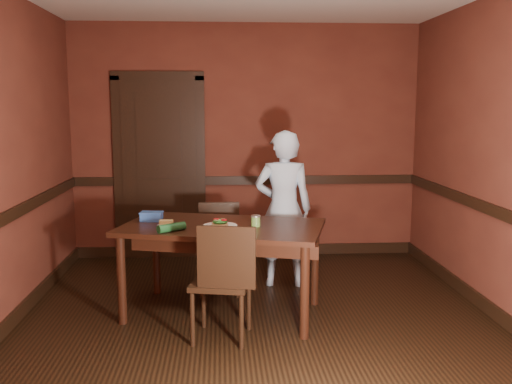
{
  "coord_description": "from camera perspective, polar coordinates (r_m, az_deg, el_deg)",
  "views": [
    {
      "loc": [
        -0.3,
        -4.38,
        1.78
      ],
      "look_at": [
        0.0,
        0.35,
        1.05
      ],
      "focal_mm": 40.0,
      "sensor_mm": 36.0,
      "label": 1
    }
  ],
  "objects": [
    {
      "name": "wall_right",
      "position": [
        4.96,
        24.02,
        3.03
      ],
      "size": [
        0.02,
        4.5,
        2.7
      ],
      "primitive_type": "cube",
      "color": "#5A261B",
      "rests_on": "ground"
    },
    {
      "name": "dining_table",
      "position": [
        4.9,
        -3.36,
        -7.76
      ],
      "size": [
        1.84,
        1.33,
        0.78
      ],
      "primitive_type": "cube",
      "rotation": [
        0.0,
        0.0,
        -0.26
      ],
      "color": "black",
      "rests_on": "floor"
    },
    {
      "name": "wrapped_veg",
      "position": [
        4.6,
        -8.45,
        -3.53
      ],
      "size": [
        0.23,
        0.19,
        0.07
      ],
      "primitive_type": "cylinder",
      "rotation": [
        0.0,
        1.57,
        0.63
      ],
      "color": "#15431E",
      "rests_on": "dining_table"
    },
    {
      "name": "wall_back",
      "position": [
        6.65,
        -1.02,
        5.04
      ],
      "size": [
        4.0,
        0.02,
        2.7
      ],
      "primitive_type": "cube",
      "color": "#5A261B",
      "rests_on": "ground"
    },
    {
      "name": "wall_front",
      "position": [
        2.19,
        4.24,
        -2.53
      ],
      "size": [
        4.0,
        0.02,
        2.7
      ],
      "primitive_type": "cube",
      "color": "#5A261B",
      "rests_on": "ground"
    },
    {
      "name": "food_tub",
      "position": [
        5.04,
        -10.41,
        -2.41
      ],
      "size": [
        0.2,
        0.15,
        0.08
      ],
      "rotation": [
        0.0,
        0.0,
        -0.12
      ],
      "color": "#3563B9",
      "rests_on": "dining_table"
    },
    {
      "name": "chair_near",
      "position": [
        4.39,
        -3.49,
        -8.78
      ],
      "size": [
        0.5,
        0.5,
        0.92
      ],
      "primitive_type": null,
      "rotation": [
        0.0,
        0.0,
        2.94
      ],
      "color": "black",
      "rests_on": "floor"
    },
    {
      "name": "door",
      "position": [
        6.67,
        -9.63,
        2.7
      ],
      "size": [
        1.05,
        0.07,
        2.2
      ],
      "color": "black",
      "rests_on": "ground"
    },
    {
      "name": "dado_back",
      "position": [
        6.68,
        -1.01,
        1.18
      ],
      "size": [
        4.0,
        0.03,
        0.1
      ],
      "primitive_type": "cube",
      "color": "black",
      "rests_on": "ground"
    },
    {
      "name": "floor",
      "position": [
        4.74,
        0.27,
        -13.31
      ],
      "size": [
        4.0,
        4.5,
        0.01
      ],
      "primitive_type": "cube",
      "color": "black",
      "rests_on": "ground"
    },
    {
      "name": "cheese_saucer",
      "position": [
        4.82,
        -8.97,
        -3.14
      ],
      "size": [
        0.15,
        0.15,
        0.05
      ],
      "rotation": [
        0.0,
        0.0,
        -0.33
      ],
      "color": "white",
      "rests_on": "dining_table"
    },
    {
      "name": "sandwich_plate",
      "position": [
        4.71,
        -3.63,
        -3.32
      ],
      "size": [
        0.29,
        0.29,
        0.07
      ],
      "rotation": [
        0.0,
        0.0,
        -0.01
      ],
      "color": "white",
      "rests_on": "dining_table"
    },
    {
      "name": "person",
      "position": [
        5.59,
        2.76,
        -1.7
      ],
      "size": [
        0.59,
        0.41,
        1.54
      ],
      "primitive_type": "imported",
      "rotation": [
        0.0,
        0.0,
        3.06
      ],
      "color": "silver",
      "rests_on": "floor"
    },
    {
      "name": "dado_right",
      "position": [
        5.02,
        23.55,
        -2.08
      ],
      "size": [
        0.03,
        4.5,
        0.1
      ],
      "primitive_type": "cube",
      "color": "black",
      "rests_on": "ground"
    },
    {
      "name": "dado_left",
      "position": [
        4.78,
        -24.24,
        -2.64
      ],
      "size": [
        0.03,
        4.5,
        0.1
      ],
      "primitive_type": "cube",
      "color": "black",
      "rests_on": "ground"
    },
    {
      "name": "sauce_jar",
      "position": [
        4.73,
        -0.04,
        -2.9
      ],
      "size": [
        0.08,
        0.08,
        0.09
      ],
      "rotation": [
        0.0,
        0.0,
        0.06
      ],
      "color": "#598035",
      "rests_on": "dining_table"
    },
    {
      "name": "baseboard_right",
      "position": [
        5.23,
        22.98,
        -11.17
      ],
      "size": [
        0.03,
        4.5,
        0.12
      ],
      "primitive_type": "cube",
      "color": "black",
      "rests_on": "ground"
    },
    {
      "name": "baseboard_left",
      "position": [
        5.0,
        -23.63,
        -12.12
      ],
      "size": [
        0.03,
        4.5,
        0.12
      ],
      "primitive_type": "cube",
      "color": "black",
      "rests_on": "ground"
    },
    {
      "name": "chair_far",
      "position": [
        5.44,
        -3.72,
        -5.73
      ],
      "size": [
        0.4,
        0.4,
        0.84
      ],
      "primitive_type": null,
      "rotation": [
        0.0,
        0.0,
        0.02
      ],
      "color": "black",
      "rests_on": "floor"
    },
    {
      "name": "baseboard_back",
      "position": [
        6.84,
        -0.99,
        -5.82
      ],
      "size": [
        4.0,
        0.03,
        0.12
      ],
      "primitive_type": "cube",
      "color": "black",
      "rests_on": "ground"
    }
  ]
}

